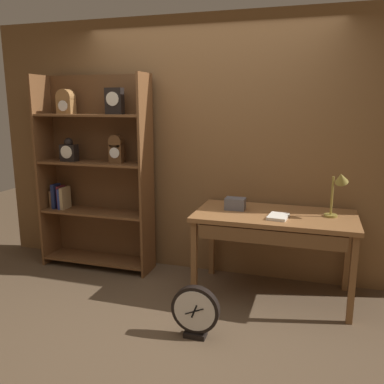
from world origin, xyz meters
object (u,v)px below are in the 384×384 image
object	(u,v)px
toolbox_small	(235,204)
open_repair_manual	(278,217)
workbench	(274,223)
round_clock_large	(196,311)
bookshelf	(94,172)
desk_lamp	(338,187)

from	to	relation	value
toolbox_small	open_repair_manual	distance (m)	0.45
workbench	round_clock_large	size ratio (longest dim) A/B	3.43
open_repair_manual	round_clock_large	bearing A→B (deg)	-118.64
bookshelf	desk_lamp	world-z (taller)	bookshelf
workbench	toolbox_small	distance (m)	0.40
workbench	open_repair_manual	xyz separation A→B (m)	(0.04, -0.10, 0.09)
bookshelf	workbench	bearing A→B (deg)	-6.47
workbench	desk_lamp	world-z (taller)	desk_lamp
open_repair_manual	workbench	bearing A→B (deg)	117.41
bookshelf	toolbox_small	distance (m)	1.57
bookshelf	open_repair_manual	world-z (taller)	bookshelf
desk_lamp	round_clock_large	xyz separation A→B (m)	(-1.00, -0.88, -0.85)
desk_lamp	open_repair_manual	xyz separation A→B (m)	(-0.48, -0.14, -0.26)
desk_lamp	toolbox_small	distance (m)	0.91
desk_lamp	bookshelf	bearing A→B (deg)	175.84
desk_lamp	toolbox_small	world-z (taller)	desk_lamp
bookshelf	workbench	xyz separation A→B (m)	(1.92, -0.22, -0.34)
desk_lamp	toolbox_small	xyz separation A→B (m)	(-0.89, 0.03, -0.22)
workbench	toolbox_small	xyz separation A→B (m)	(-0.37, 0.08, 0.14)
toolbox_small	open_repair_manual	bearing A→B (deg)	-23.61
open_repair_manual	round_clock_large	xyz separation A→B (m)	(-0.52, -0.74, -0.59)
workbench	desk_lamp	size ratio (longest dim) A/B	3.38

